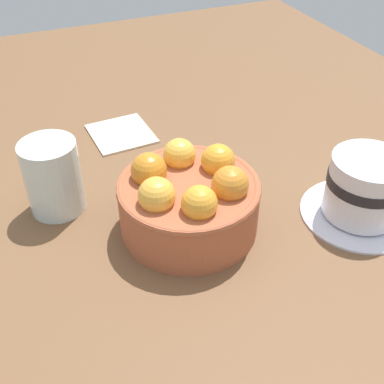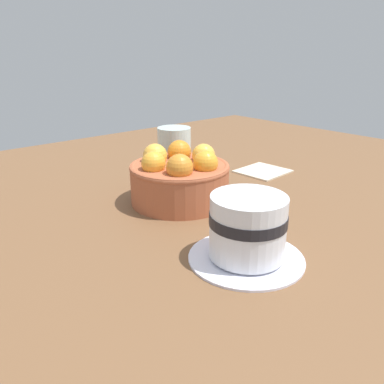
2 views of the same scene
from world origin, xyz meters
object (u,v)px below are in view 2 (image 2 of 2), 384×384
terracotta_bowl (180,177)px  water_glass (174,150)px  coffee_cup (248,230)px  folded_napkin (263,171)px

terracotta_bowl → water_glass: size_ratio=1.76×
water_glass → coffee_cup: bearing=-115.3°
terracotta_bowl → water_glass: 16.62cm
coffee_cup → terracotta_bowl: bearing=73.1°
coffee_cup → folded_napkin: coffee_cup is taller
terracotta_bowl → water_glass: bearing=54.2°
coffee_cup → folded_napkin: 36.50cm
terracotta_bowl → folded_napkin: bearing=3.6°
coffee_cup → folded_napkin: bearing=35.9°
water_glass → folded_napkin: 18.70cm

